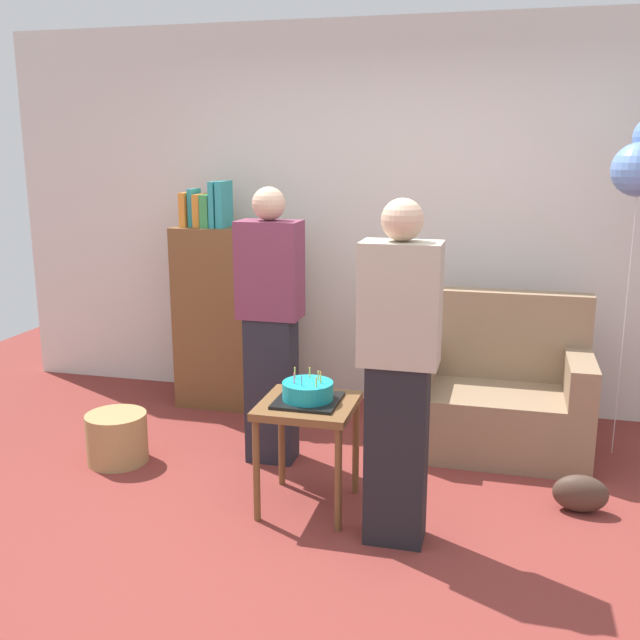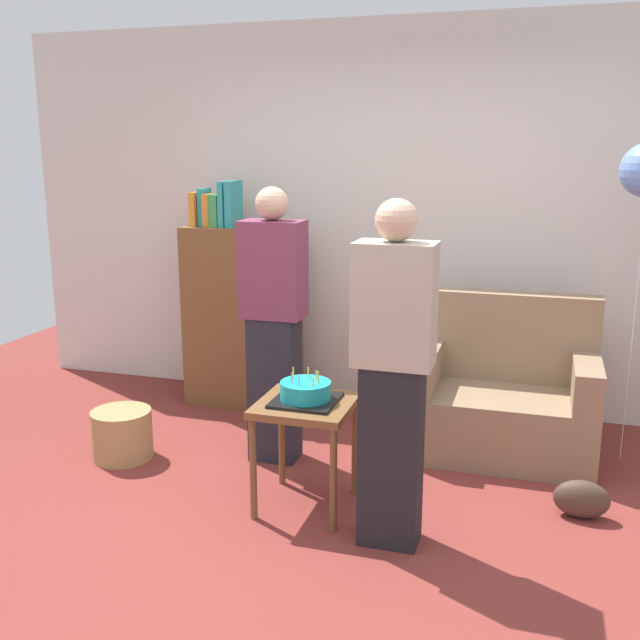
{
  "view_description": "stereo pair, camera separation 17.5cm",
  "coord_description": "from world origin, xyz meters",
  "px_view_note": "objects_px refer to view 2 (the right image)",
  "views": [
    {
      "loc": [
        0.74,
        -3.15,
        1.84
      ],
      "look_at": [
        -0.2,
        0.51,
        0.95
      ],
      "focal_mm": 41.15,
      "sensor_mm": 36.0,
      "label": 1
    },
    {
      "loc": [
        0.91,
        -3.1,
        1.84
      ],
      "look_at": [
        -0.2,
        0.51,
        0.95
      ],
      "focal_mm": 41.15,
      "sensor_mm": 36.0,
      "label": 2
    }
  ],
  "objects_px": {
    "handbag": "(582,499)",
    "person_blowing_candles": "(274,325)",
    "bookshelf": "(242,313)",
    "couch": "(503,398)",
    "side_table": "(306,418)",
    "wicker_basket": "(122,434)",
    "person_holding_cake": "(393,375)",
    "birthday_cake": "(306,392)"
  },
  "relations": [
    {
      "from": "handbag",
      "to": "person_blowing_candles",
      "type": "bearing_deg",
      "value": 172.2
    },
    {
      "from": "bookshelf",
      "to": "person_blowing_candles",
      "type": "distance_m",
      "value": 1.04
    },
    {
      "from": "couch",
      "to": "side_table",
      "type": "bearing_deg",
      "value": -131.45
    },
    {
      "from": "wicker_basket",
      "to": "handbag",
      "type": "height_order",
      "value": "wicker_basket"
    },
    {
      "from": "bookshelf",
      "to": "person_holding_cake",
      "type": "bearing_deg",
      "value": -48.26
    },
    {
      "from": "person_holding_cake",
      "to": "handbag",
      "type": "distance_m",
      "value": 1.26
    },
    {
      "from": "side_table",
      "to": "person_blowing_candles",
      "type": "relative_size",
      "value": 0.35
    },
    {
      "from": "couch",
      "to": "side_table",
      "type": "height_order",
      "value": "couch"
    },
    {
      "from": "bookshelf",
      "to": "person_holding_cake",
      "type": "height_order",
      "value": "person_holding_cake"
    },
    {
      "from": "wicker_basket",
      "to": "bookshelf",
      "type": "bearing_deg",
      "value": 74.43
    },
    {
      "from": "birthday_cake",
      "to": "person_blowing_candles",
      "type": "relative_size",
      "value": 0.2
    },
    {
      "from": "person_blowing_candles",
      "to": "side_table",
      "type": "bearing_deg",
      "value": -62.47
    },
    {
      "from": "birthday_cake",
      "to": "person_holding_cake",
      "type": "xyz_separation_m",
      "value": [
        0.49,
        -0.22,
        0.21
      ]
    },
    {
      "from": "couch",
      "to": "person_holding_cake",
      "type": "bearing_deg",
      "value": -109.04
    },
    {
      "from": "couch",
      "to": "birthday_cake",
      "type": "xyz_separation_m",
      "value": [
        -0.93,
        -1.05,
        0.29
      ]
    },
    {
      "from": "bookshelf",
      "to": "birthday_cake",
      "type": "bearing_deg",
      "value": -55.88
    },
    {
      "from": "person_holding_cake",
      "to": "person_blowing_candles",
      "type": "bearing_deg",
      "value": -48.87
    },
    {
      "from": "wicker_basket",
      "to": "handbag",
      "type": "xyz_separation_m",
      "value": [
        2.64,
        0.03,
        -0.05
      ]
    },
    {
      "from": "person_holding_cake",
      "to": "wicker_basket",
      "type": "relative_size",
      "value": 4.53
    },
    {
      "from": "person_holding_cake",
      "to": "wicker_basket",
      "type": "bearing_deg",
      "value": -23.09
    },
    {
      "from": "bookshelf",
      "to": "wicker_basket",
      "type": "height_order",
      "value": "bookshelf"
    },
    {
      "from": "person_blowing_candles",
      "to": "wicker_basket",
      "type": "distance_m",
      "value": 1.15
    },
    {
      "from": "bookshelf",
      "to": "birthday_cake",
      "type": "height_order",
      "value": "bookshelf"
    },
    {
      "from": "person_holding_cake",
      "to": "wicker_basket",
      "type": "distance_m",
      "value": 1.94
    },
    {
      "from": "person_holding_cake",
      "to": "wicker_basket",
      "type": "xyz_separation_m",
      "value": [
        -1.75,
        0.47,
        -0.68
      ]
    },
    {
      "from": "handbag",
      "to": "couch",
      "type": "bearing_deg",
      "value": 120.56
    },
    {
      "from": "side_table",
      "to": "birthday_cake",
      "type": "bearing_deg",
      "value": 58.33
    },
    {
      "from": "side_table",
      "to": "birthday_cake",
      "type": "distance_m",
      "value": 0.14
    },
    {
      "from": "couch",
      "to": "person_blowing_candles",
      "type": "relative_size",
      "value": 0.67
    },
    {
      "from": "bookshelf",
      "to": "birthday_cake",
      "type": "relative_size",
      "value": 5.05
    },
    {
      "from": "bookshelf",
      "to": "person_blowing_candles",
      "type": "bearing_deg",
      "value": -56.35
    },
    {
      "from": "bookshelf",
      "to": "person_holding_cake",
      "type": "distance_m",
      "value": 2.16
    },
    {
      "from": "birthday_cake",
      "to": "person_holding_cake",
      "type": "height_order",
      "value": "person_holding_cake"
    },
    {
      "from": "wicker_basket",
      "to": "handbag",
      "type": "bearing_deg",
      "value": 0.72
    },
    {
      "from": "bookshelf",
      "to": "wicker_basket",
      "type": "xyz_separation_m",
      "value": [
        -0.32,
        -1.13,
        -0.53
      ]
    },
    {
      "from": "side_table",
      "to": "person_blowing_candles",
      "type": "xyz_separation_m",
      "value": [
        -0.37,
        0.53,
        0.34
      ]
    },
    {
      "from": "couch",
      "to": "person_blowing_candles",
      "type": "distance_m",
      "value": 1.48
    },
    {
      "from": "wicker_basket",
      "to": "couch",
      "type": "bearing_deg",
      "value": 20.0
    },
    {
      "from": "couch",
      "to": "handbag",
      "type": "height_order",
      "value": "couch"
    },
    {
      "from": "side_table",
      "to": "handbag",
      "type": "distance_m",
      "value": 1.46
    },
    {
      "from": "bookshelf",
      "to": "person_holding_cake",
      "type": "relative_size",
      "value": 0.99
    },
    {
      "from": "side_table",
      "to": "birthday_cake",
      "type": "xyz_separation_m",
      "value": [
        0.0,
        0.0,
        0.14
      ]
    }
  ]
}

